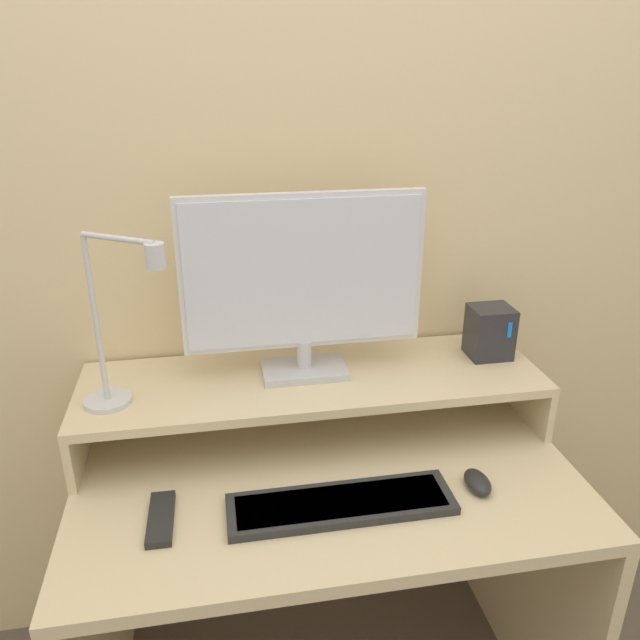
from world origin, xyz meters
The scene contains 9 objects.
wall_back centered at (0.00, 0.71, 1.25)m, with size 6.00×0.05×2.50m.
desk centered at (0.00, 0.34, 0.50)m, with size 1.11×0.68×0.72m.
monitor_shelf centered at (0.00, 0.51, 0.84)m, with size 1.11×0.34×0.15m.
monitor centered at (-0.02, 0.53, 1.10)m, with size 0.56×0.13×0.44m.
desk_lamp centered at (-0.43, 0.44, 1.03)m, with size 0.22×0.17×0.39m.
router_dock centered at (0.46, 0.54, 0.93)m, with size 0.10×0.10×0.13m.
keyboard centered at (0.01, 0.20, 0.73)m, with size 0.47×0.13×0.02m.
mouse centered at (0.31, 0.21, 0.73)m, with size 0.05×0.09×0.03m.
remote_control centered at (-0.36, 0.23, 0.72)m, with size 0.05×0.15×0.02m.
Camera 1 is at (-0.22, -0.81, 1.57)m, focal length 35.00 mm.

